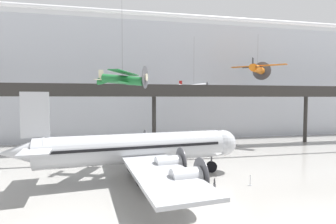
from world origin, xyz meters
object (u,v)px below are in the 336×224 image
object	(u,v)px
airliner_silver_main	(134,149)
info_sign_pedestal	(214,186)
suspended_plane_silver_racer	(194,87)
suspended_plane_orange_highwing	(257,69)
stanchion_barrier	(250,182)
suspended_plane_green_biplane	(123,79)

from	to	relation	value
airliner_silver_main	info_sign_pedestal	xyz separation A→B (m)	(7.13, -4.74, -2.89)
suspended_plane_silver_racer	airliner_silver_main	bearing A→B (deg)	-113.86
suspended_plane_orange_highwing	stanchion_barrier	bearing A→B (deg)	-168.58
suspended_plane_silver_racer	suspended_plane_orange_highwing	bearing A→B (deg)	-8.44
suspended_plane_orange_highwing	stanchion_barrier	world-z (taller)	suspended_plane_orange_highwing
suspended_plane_green_biplane	suspended_plane_silver_racer	world-z (taller)	suspended_plane_green_biplane
suspended_plane_orange_highwing	info_sign_pedestal	bearing A→B (deg)	-175.15
airliner_silver_main	suspended_plane_green_biplane	bearing A→B (deg)	96.15
stanchion_barrier	info_sign_pedestal	xyz separation A→B (m)	(-4.03, -0.70, 0.13)
suspended_plane_silver_racer	stanchion_barrier	xyz separation A→B (m)	(-1.53, -23.85, -10.44)
suspended_plane_silver_racer	suspended_plane_orange_highwing	size ratio (longest dim) A/B	1.29
airliner_silver_main	suspended_plane_orange_highwing	distance (m)	30.74
suspended_plane_green_biplane	stanchion_barrier	bearing A→B (deg)	-12.56
airliner_silver_main	suspended_plane_green_biplane	distance (m)	8.67
suspended_plane_green_biplane	suspended_plane_orange_highwing	xyz separation A→B (m)	(24.66, 12.22, 3.11)
suspended_plane_orange_highwing	suspended_plane_silver_racer	bearing A→B (deg)	115.76
airliner_silver_main	suspended_plane_silver_racer	xyz separation A→B (m)	(12.70, 19.81, 7.42)
suspended_plane_orange_highwing	suspended_plane_green_biplane	bearing A→B (deg)	159.34
suspended_plane_green_biplane	stanchion_barrier	world-z (taller)	suspended_plane_green_biplane
suspended_plane_orange_highwing	stanchion_barrier	xyz separation A→B (m)	(-12.56, -20.43, -13.67)
suspended_plane_green_biplane	info_sign_pedestal	distance (m)	15.92
airliner_silver_main	suspended_plane_silver_racer	distance (m)	24.67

